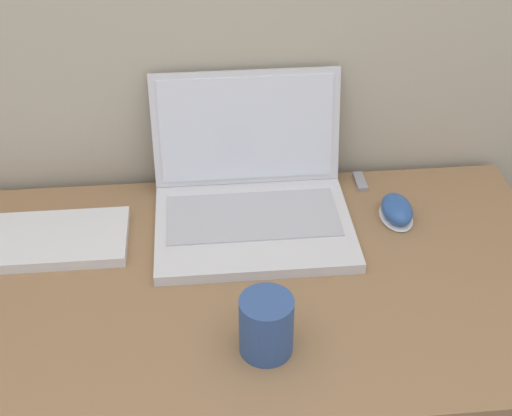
% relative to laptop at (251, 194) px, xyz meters
% --- Properties ---
extents(laptop, '(0.36, 0.32, 0.24)m').
position_rel_laptop_xyz_m(laptop, '(0.00, 0.00, 0.00)').
color(laptop, silver).
rests_on(laptop, desk).
extents(drink_cup, '(0.08, 0.08, 0.10)m').
position_rel_laptop_xyz_m(drink_cup, '(-0.01, -0.34, 0.00)').
color(drink_cup, '#33518C').
rests_on(drink_cup, desk).
extents(computer_mouse, '(0.06, 0.10, 0.04)m').
position_rel_laptop_xyz_m(computer_mouse, '(0.27, -0.03, -0.03)').
color(computer_mouse, white).
rests_on(computer_mouse, desk).
extents(external_keyboard, '(0.37, 0.15, 0.02)m').
position_rel_laptop_xyz_m(external_keyboard, '(-0.41, -0.05, -0.04)').
color(external_keyboard, silver).
rests_on(external_keyboard, desk).
extents(usb_stick, '(0.02, 0.06, 0.01)m').
position_rel_laptop_xyz_m(usb_stick, '(0.23, 0.09, -0.05)').
color(usb_stick, '#99999E').
rests_on(usb_stick, desk).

